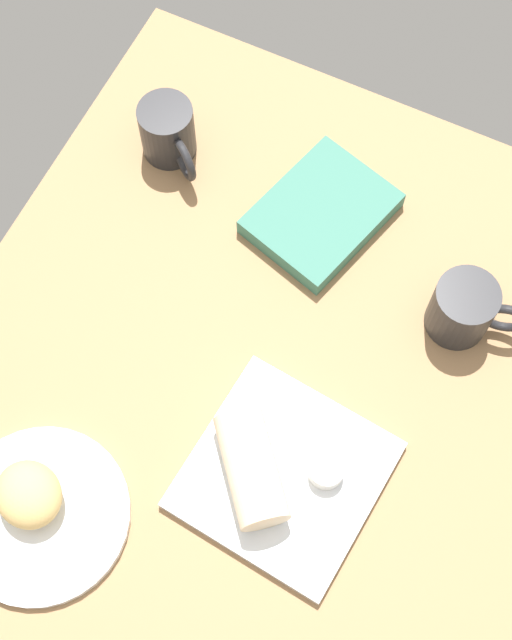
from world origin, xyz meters
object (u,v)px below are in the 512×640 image
(breakfast_wrap, at_px, (251,468))
(second_mug, at_px, (465,309))
(coffee_mug, at_px, (169,132))
(book_stack, at_px, (321,213))
(round_plate, at_px, (41,515))
(square_plate, at_px, (284,475))
(sauce_cup, at_px, (326,470))
(scone_pastry, at_px, (29,495))

(breakfast_wrap, bearing_deg, second_mug, 22.45)
(second_mug, bearing_deg, coffee_mug, -98.79)
(book_stack, bearing_deg, round_plate, -14.65)
(breakfast_wrap, relative_size, coffee_mug, 1.24)
(square_plate, relative_size, second_mug, 1.74)
(square_plate, bearing_deg, book_stack, -162.85)
(breakfast_wrap, xyz_separation_m, second_mug, (-0.32, 0.16, -0.00))
(second_mug, bearing_deg, round_plate, -38.47)
(round_plate, height_order, second_mug, second_mug)
(sauce_cup, distance_m, coffee_mug, 0.54)
(sauce_cup, bearing_deg, breakfast_wrap, -63.64)
(scone_pastry, bearing_deg, book_stack, 163.40)
(scone_pastry, distance_m, sauce_cup, 0.37)
(square_plate, distance_m, second_mug, 0.32)
(round_plate, bearing_deg, second_mug, 141.53)
(second_mug, bearing_deg, scone_pastry, -40.40)
(breakfast_wrap, bearing_deg, sauce_cup, -14.06)
(book_stack, bearing_deg, sauce_cup, 25.02)
(scone_pastry, xyz_separation_m, coffee_mug, (-0.54, -0.09, 0.00))
(round_plate, height_order, scone_pastry, scone_pastry)
(scone_pastry, height_order, book_stack, scone_pastry)
(square_plate, relative_size, book_stack, 1.02)
(sauce_cup, height_order, book_stack, sauce_cup)
(scone_pastry, distance_m, book_stack, 0.55)
(scone_pastry, xyz_separation_m, second_mug, (-0.46, 0.39, 0.00))
(square_plate, height_order, coffee_mug, coffee_mug)
(breakfast_wrap, relative_size, second_mug, 1.07)
(breakfast_wrap, distance_m, second_mug, 0.36)
(book_stack, height_order, second_mug, second_mug)
(second_mug, bearing_deg, sauce_cup, -15.85)
(square_plate, relative_size, breakfast_wrap, 1.63)
(scone_pastry, bearing_deg, breakfast_wrap, 122.42)
(book_stack, xyz_separation_m, coffee_mug, (-0.01, -0.25, 0.03))
(round_plate, distance_m, scone_pastry, 0.04)
(book_stack, bearing_deg, square_plate, 17.15)
(breakfast_wrap, xyz_separation_m, coffee_mug, (-0.39, -0.32, -0.00))
(coffee_mug, bearing_deg, book_stack, 87.94)
(breakfast_wrap, xyz_separation_m, book_stack, (-0.38, -0.07, -0.03))
(round_plate, xyz_separation_m, coffee_mug, (-0.55, -0.11, 0.04))
(book_stack, height_order, coffee_mug, coffee_mug)
(sauce_cup, distance_m, second_mug, 0.29)
(sauce_cup, bearing_deg, second_mug, 164.15)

